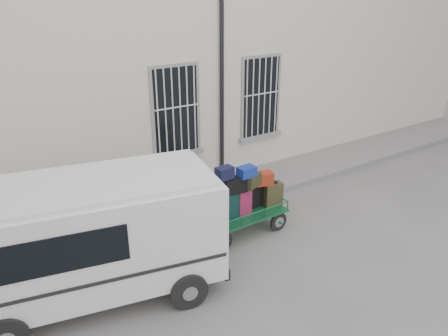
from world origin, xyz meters
name	(u,v)px	position (x,y,z in m)	size (l,w,h in m)	color
ground	(258,236)	(0.00, 0.00, 0.00)	(80.00, 80.00, 0.00)	slate
building	(147,66)	(0.00, 5.50, 3.00)	(24.00, 5.15, 6.00)	beige
sidewalk	(207,196)	(0.00, 2.20, 0.07)	(24.00, 1.70, 0.15)	slate
luggage_cart	(242,199)	(-0.26, 0.27, 0.87)	(2.36, 0.92, 1.72)	black
van	(90,233)	(-3.64, -0.01, 1.28)	(4.69, 2.69, 2.23)	white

